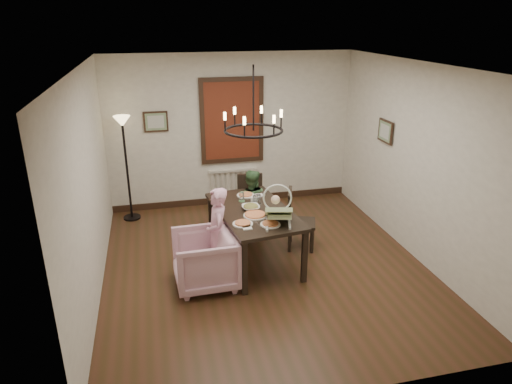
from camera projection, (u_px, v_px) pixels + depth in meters
name	position (u px, v px, depth m)	size (l,w,h in m)	color
room_shell	(259.00, 166.00, 6.42)	(4.51, 5.00, 2.81)	#462718
dining_table	(254.00, 215.00, 6.50)	(1.18, 1.83, 0.81)	black
chair_far	(251.00, 204.00, 7.52)	(0.42, 0.42, 0.95)	black
chair_right	(302.00, 219.00, 6.95)	(0.42, 0.42, 0.94)	black
armchair	(205.00, 260.00, 6.00)	(0.80, 0.82, 0.75)	beige
elderly_woman	(218.00, 241.00, 6.17)	(0.39, 0.25, 1.06)	#E3A0BA
seated_man	(251.00, 209.00, 7.32)	(0.46, 0.36, 0.94)	#446D41
baby_bouncer	(278.00, 210.00, 5.99)	(0.40, 0.56, 0.36)	#B5CB8C
salad_bowl	(251.00, 207.00, 6.45)	(0.30, 0.30, 0.07)	white
pizza_platter	(255.00, 215.00, 6.24)	(0.32, 0.32, 0.04)	tan
drinking_glass	(255.00, 200.00, 6.62)	(0.07, 0.07, 0.14)	silver
window_blinds	(232.00, 121.00, 8.25)	(1.00, 0.03, 1.40)	maroon
radiator	(233.00, 185.00, 8.72)	(0.92, 0.12, 0.62)	silver
picture_back	(156.00, 122.00, 7.96)	(0.42, 0.03, 0.36)	black
picture_right	(385.00, 131.00, 7.29)	(0.42, 0.03, 0.36)	black
floor_lamp	(127.00, 170.00, 7.82)	(0.30, 0.30, 1.80)	black
chandelier	(253.00, 130.00, 6.06)	(0.80, 0.80, 0.04)	black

